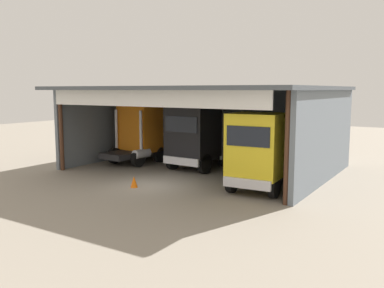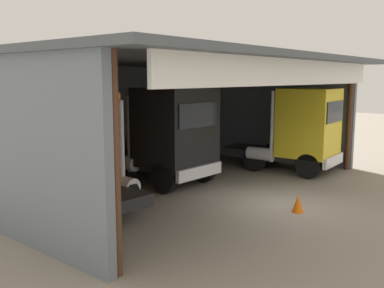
% 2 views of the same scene
% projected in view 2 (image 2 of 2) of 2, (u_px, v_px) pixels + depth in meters
% --- Properties ---
extents(ground_plane, '(80.00, 80.00, 0.00)m').
position_uv_depth(ground_plane, '(278.00, 204.00, 14.34)').
color(ground_plane, gray).
rests_on(ground_plane, ground).
extents(workshop_shed, '(14.87, 11.79, 4.94)m').
position_uv_depth(workshop_shed, '(148.00, 94.00, 17.56)').
color(workshop_shed, slate).
rests_on(workshop_shed, ground).
extents(truck_orange_yard_outside, '(2.68, 4.45, 3.70)m').
position_uv_depth(truck_orange_yard_outside, '(72.00, 149.00, 13.45)').
color(truck_orange_yard_outside, orange).
rests_on(truck_orange_yard_outside, ground).
extents(truck_black_center_left_bay, '(2.76, 5.05, 3.79)m').
position_uv_depth(truck_black_center_left_bay, '(170.00, 134.00, 16.64)').
color(truck_black_center_left_bay, black).
rests_on(truck_black_center_left_bay, ground).
extents(truck_yellow_left_bay, '(2.68, 5.26, 3.71)m').
position_uv_depth(truck_yellow_left_bay, '(301.00, 130.00, 18.88)').
color(truck_yellow_left_bay, yellow).
rests_on(truck_yellow_left_bay, ground).
extents(oil_drum, '(0.58, 0.58, 0.94)m').
position_uv_depth(oil_drum, '(137.00, 148.00, 22.83)').
color(oil_drum, '#197233').
rests_on(oil_drum, ground).
extents(tool_cart, '(0.90, 0.60, 1.00)m').
position_uv_depth(tool_cart, '(140.00, 149.00, 22.29)').
color(tool_cart, red).
rests_on(tool_cart, ground).
extents(traffic_cone, '(0.36, 0.36, 0.56)m').
position_uv_depth(traffic_cone, '(298.00, 204.00, 13.39)').
color(traffic_cone, orange).
rests_on(traffic_cone, ground).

